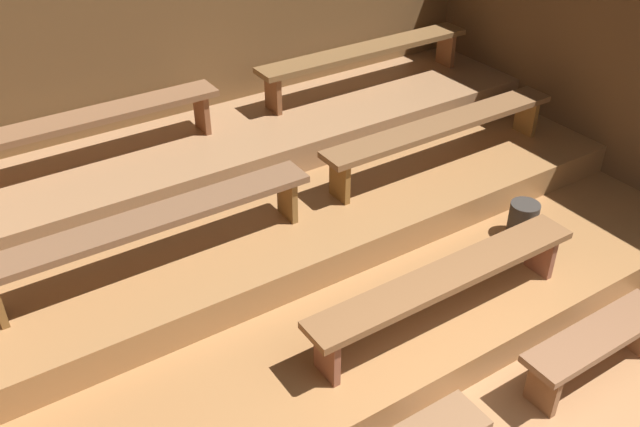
{
  "coord_description": "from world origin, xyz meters",
  "views": [
    {
      "loc": [
        -2.54,
        -0.9,
        3.6
      ],
      "look_at": [
        -0.07,
        2.87,
        0.6
      ],
      "focal_mm": 38.81,
      "sensor_mm": 36.0,
      "label": 1
    }
  ],
  "objects_px": {
    "bench_upper_right": "(366,54)",
    "bench_floor_right": "(597,342)",
    "bench_lower_center": "(446,281)",
    "pail_lower": "(523,219)",
    "bench_middle_left": "(153,223)",
    "bench_upper_left": "(77,124)",
    "bench_middle_right": "(442,128)"
  },
  "relations": [
    {
      "from": "bench_floor_right",
      "to": "bench_lower_center",
      "type": "distance_m",
      "value": 1.07
    },
    {
      "from": "bench_upper_right",
      "to": "pail_lower",
      "type": "bearing_deg",
      "value": -89.79
    },
    {
      "from": "bench_middle_left",
      "to": "bench_upper_left",
      "type": "distance_m",
      "value": 1.29
    },
    {
      "from": "bench_upper_right",
      "to": "bench_lower_center",
      "type": "bearing_deg",
      "value": -115.18
    },
    {
      "from": "bench_upper_left",
      "to": "bench_middle_right",
      "type": "bearing_deg",
      "value": -24.53
    },
    {
      "from": "bench_lower_center",
      "to": "bench_upper_right",
      "type": "distance_m",
      "value": 2.95
    },
    {
      "from": "bench_upper_right",
      "to": "pail_lower",
      "type": "relative_size",
      "value": 8.01
    },
    {
      "from": "bench_lower_center",
      "to": "bench_upper_left",
      "type": "xyz_separation_m",
      "value": [
        -1.62,
        2.62,
        0.53
      ]
    },
    {
      "from": "bench_floor_right",
      "to": "bench_upper_left",
      "type": "distance_m",
      "value": 4.19
    },
    {
      "from": "bench_floor_right",
      "to": "bench_middle_left",
      "type": "bearing_deg",
      "value": 135.58
    },
    {
      "from": "bench_lower_center",
      "to": "pail_lower",
      "type": "bearing_deg",
      "value": 18.76
    },
    {
      "from": "bench_middle_left",
      "to": "bench_upper_left",
      "type": "xyz_separation_m",
      "value": [
        -0.09,
        1.26,
        0.27
      ]
    },
    {
      "from": "bench_lower_center",
      "to": "pail_lower",
      "type": "xyz_separation_m",
      "value": [
        1.24,
        0.42,
        -0.19
      ]
    },
    {
      "from": "bench_floor_right",
      "to": "bench_middle_left",
      "type": "xyz_separation_m",
      "value": [
        -2.2,
        2.15,
        0.56
      ]
    },
    {
      "from": "bench_floor_right",
      "to": "pail_lower",
      "type": "distance_m",
      "value": 1.34
    },
    {
      "from": "bench_middle_left",
      "to": "bench_upper_left",
      "type": "relative_size",
      "value": 1.02
    },
    {
      "from": "bench_upper_left",
      "to": "bench_lower_center",
      "type": "bearing_deg",
      "value": -58.29
    },
    {
      "from": "bench_upper_right",
      "to": "bench_floor_right",
      "type": "bearing_deg",
      "value": -99.4
    },
    {
      "from": "pail_lower",
      "to": "bench_upper_right",
      "type": "bearing_deg",
      "value": 90.21
    },
    {
      "from": "bench_middle_left",
      "to": "pail_lower",
      "type": "distance_m",
      "value": 2.96
    },
    {
      "from": "bench_middle_left",
      "to": "bench_floor_right",
      "type": "bearing_deg",
      "value": -44.42
    },
    {
      "from": "bench_floor_right",
      "to": "bench_middle_left",
      "type": "height_order",
      "value": "bench_middle_left"
    },
    {
      "from": "bench_middle_right",
      "to": "bench_upper_left",
      "type": "distance_m",
      "value": 3.05
    },
    {
      "from": "bench_upper_left",
      "to": "pail_lower",
      "type": "bearing_deg",
      "value": -37.57
    },
    {
      "from": "bench_lower_center",
      "to": "pail_lower",
      "type": "distance_m",
      "value": 1.33
    },
    {
      "from": "bench_upper_left",
      "to": "bench_middle_left",
      "type": "bearing_deg",
      "value": -85.81
    },
    {
      "from": "bench_upper_right",
      "to": "bench_middle_left",
      "type": "bearing_deg",
      "value": -155.47
    },
    {
      "from": "bench_lower_center",
      "to": "bench_upper_left",
      "type": "distance_m",
      "value": 3.13
    },
    {
      "from": "bench_lower_center",
      "to": "bench_middle_right",
      "type": "relative_size",
      "value": 0.91
    },
    {
      "from": "bench_floor_right",
      "to": "bench_upper_right",
      "type": "height_order",
      "value": "bench_upper_right"
    },
    {
      "from": "bench_middle_right",
      "to": "bench_lower_center",
      "type": "bearing_deg",
      "value": -129.93
    },
    {
      "from": "bench_floor_right",
      "to": "pail_lower",
      "type": "relative_size",
      "value": 4.08
    }
  ]
}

